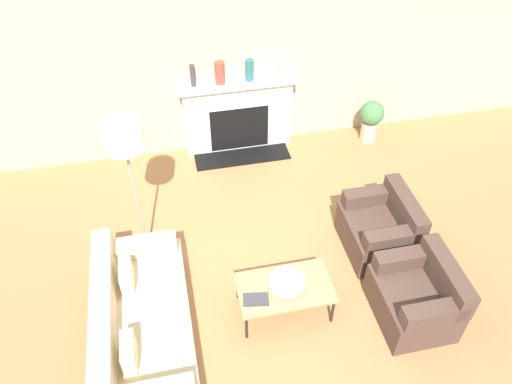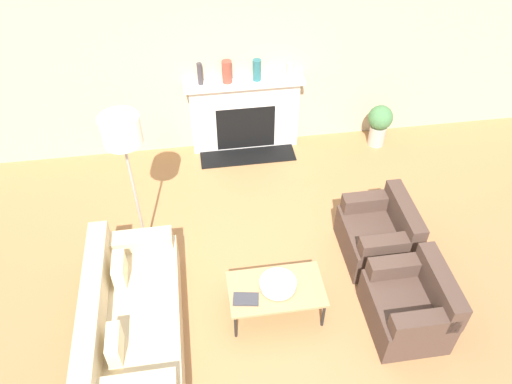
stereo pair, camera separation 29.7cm
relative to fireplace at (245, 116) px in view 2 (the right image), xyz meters
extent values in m
plane|color=#A87547|center=(-0.19, -2.96, -0.55)|extent=(18.00, 18.00, 0.00)
cube|color=#BCAD8E|center=(-0.19, 0.14, 0.90)|extent=(18.00, 0.06, 2.90)
cube|color=silver|center=(0.00, 0.01, -0.01)|extent=(1.58, 0.20, 1.08)
cube|color=black|center=(0.00, -0.07, -0.16)|extent=(0.87, 0.04, 0.70)
cube|color=black|center=(0.00, -0.27, -0.54)|extent=(1.42, 0.40, 0.02)
cube|color=silver|center=(0.00, -0.02, 0.55)|extent=(1.70, 0.28, 0.05)
cube|color=#CCB78E|center=(-1.53, -3.11, -0.32)|extent=(0.90, 1.94, 0.46)
cube|color=#CCB78E|center=(-1.89, -3.11, 0.08)|extent=(0.20, 1.94, 0.35)
cube|color=#CCB78E|center=(-1.53, -2.25, -0.01)|extent=(0.83, 0.22, 0.17)
cube|color=beige|center=(-1.67, -3.54, 0.05)|extent=(0.12, 0.32, 0.28)
cube|color=beige|center=(-1.67, -2.67, 0.05)|extent=(0.12, 0.32, 0.28)
cube|color=#4C382D|center=(1.26, -3.36, -0.33)|extent=(0.74, 0.88, 0.44)
cube|color=#4C382D|center=(1.55, -3.36, 0.06)|extent=(0.18, 0.88, 0.34)
cube|color=#4C382D|center=(1.26, -3.01, -0.02)|extent=(0.66, 0.18, 0.20)
cube|color=#4C382D|center=(1.26, -3.71, -0.02)|extent=(0.66, 0.18, 0.20)
cube|color=#4C382D|center=(1.26, -2.35, -0.33)|extent=(0.74, 0.88, 0.44)
cube|color=#4C382D|center=(1.55, -2.35, 0.06)|extent=(0.18, 0.88, 0.34)
cube|color=#4C382D|center=(1.26, -2.00, -0.02)|extent=(0.66, 0.18, 0.20)
cube|color=#4C382D|center=(1.26, -2.70, -0.02)|extent=(0.66, 0.18, 0.20)
cube|color=tan|center=(-0.06, -3.00, -0.16)|extent=(1.02, 0.59, 0.03)
cylinder|color=black|center=(-0.53, -3.26, -0.36)|extent=(0.03, 0.03, 0.37)
cylinder|color=black|center=(0.40, -3.26, -0.36)|extent=(0.03, 0.03, 0.37)
cylinder|color=black|center=(-0.53, -2.75, -0.36)|extent=(0.03, 0.03, 0.37)
cylinder|color=black|center=(0.40, -2.75, -0.36)|extent=(0.03, 0.03, 0.37)
cylinder|color=silver|center=(-0.04, -2.98, -0.14)|extent=(0.14, 0.14, 0.02)
cylinder|color=silver|center=(-0.04, -2.98, -0.10)|extent=(0.39, 0.39, 0.06)
cube|color=#38383D|center=(-0.40, -3.10, -0.13)|extent=(0.29, 0.20, 0.02)
cylinder|color=gray|center=(-1.49, -1.83, -0.54)|extent=(0.36, 0.36, 0.03)
cylinder|color=gray|center=(-1.49, -1.83, 0.29)|extent=(0.03, 0.03, 1.63)
cylinder|color=silver|center=(-1.49, -1.83, 1.22)|extent=(0.42, 0.42, 0.30)
cylinder|color=#3D383D|center=(-0.61, 0.01, 0.74)|extent=(0.07, 0.07, 0.32)
cylinder|color=brown|center=(-0.24, 0.01, 0.74)|extent=(0.14, 0.14, 0.32)
cylinder|color=#28666B|center=(0.18, 0.01, 0.73)|extent=(0.12, 0.12, 0.31)
cylinder|color=beige|center=(0.65, 0.01, 0.69)|extent=(0.08, 0.08, 0.23)
cylinder|color=#B2A899|center=(2.01, -0.24, -0.39)|extent=(0.25, 0.25, 0.32)
sphere|color=#477A47|center=(2.01, -0.24, -0.07)|extent=(0.37, 0.37, 0.37)
camera|label=1|loc=(-1.03, -6.04, 4.18)|focal=35.00mm
camera|label=2|loc=(-0.74, -6.10, 4.18)|focal=35.00mm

